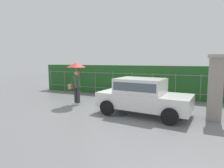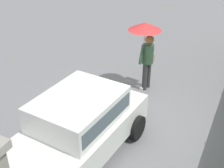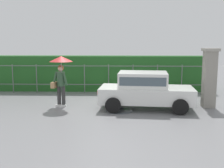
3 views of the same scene
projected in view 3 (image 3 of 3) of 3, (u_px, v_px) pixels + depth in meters
name	position (u px, v px, depth m)	size (l,w,h in m)	color
ground_plane	(103.00, 106.00, 11.86)	(40.00, 40.00, 0.00)	slate
car	(145.00, 89.00, 11.22)	(3.85, 2.13, 1.48)	white
pedestrian	(61.00, 70.00, 11.44)	(0.94, 0.94, 2.10)	#333333
gate_pillar	(209.00, 77.00, 11.40)	(0.60, 0.60, 2.42)	gray
fence_section	(97.00, 77.00, 14.59)	(11.39, 0.05, 1.50)	#59605B
hedge_row	(98.00, 73.00, 15.32)	(12.34, 0.90, 1.90)	#235B23
puddle_near	(119.00, 111.00, 10.94)	(1.04, 1.04, 0.00)	#4C545B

